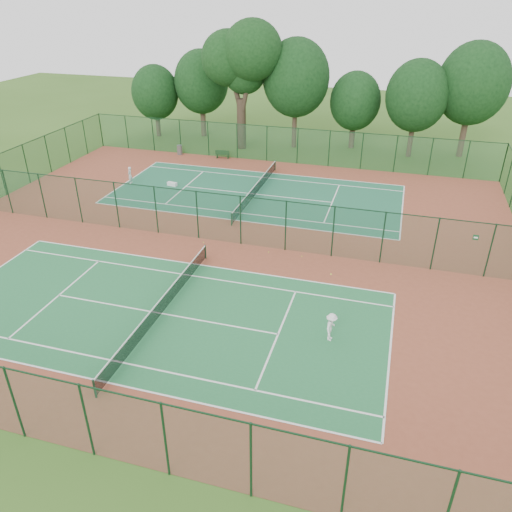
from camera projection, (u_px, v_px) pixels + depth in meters
The scene contains 19 objects.
ground at pixel (220, 241), 34.25m from camera, with size 120.00×120.00×0.00m, color #345B1C.
red_pad at pixel (220, 241), 34.24m from camera, with size 40.00×36.00×0.01m, color brown.
court_near at pixel (162, 314), 26.66m from camera, with size 23.77×10.97×0.01m, color #216A3A.
court_far at pixel (256, 194), 41.82m from camera, with size 23.77×10.97×0.01m, color #1E6142.
fence_north at pixel (282, 145), 48.57m from camera, with size 40.00×0.09×3.50m.
fence_south at pixel (50, 411), 18.24m from camera, with size 40.00×0.09×3.50m.
fence_divider at pixel (219, 217), 33.40m from camera, with size 40.00×0.09×3.50m.
tennis_net_near at pixel (161, 305), 26.40m from camera, with size 0.10×12.90×0.97m.
tennis_net_far at pixel (256, 188), 41.57m from camera, with size 0.10×12.90×0.97m.
player_near at pixel (331, 327), 24.36m from camera, with size 0.98×0.56×1.51m, color white.
player_far at pixel (130, 175), 43.76m from camera, with size 0.55×0.36×1.50m, color silver.
trash_bin at pixel (180, 150), 51.40m from camera, with size 0.54×0.54×0.97m, color slate.
bench at pixel (222, 154), 50.23m from camera, with size 1.45×0.55×0.87m.
kit_bag at pixel (172, 184), 43.50m from camera, with size 0.87×0.33×0.33m, color silver.
stray_ball_a at pixel (269, 252), 32.72m from camera, with size 0.07×0.07×0.07m, color #B3C52D.
stray_ball_b at pixel (302, 256), 32.21m from camera, with size 0.07×0.07×0.07m, color gold.
stray_ball_c at pixel (204, 242), 33.95m from camera, with size 0.07×0.07×0.07m, color #B7CC2F.
big_tree at pixel (242, 58), 49.44m from camera, with size 8.32×6.09×12.79m.
evergreen_row at pixel (300, 145), 54.56m from camera, with size 39.00×5.00×12.00m, color black, non-canonical shape.
Camera 1 is at (10.97, -28.63, 15.49)m, focal length 35.00 mm.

